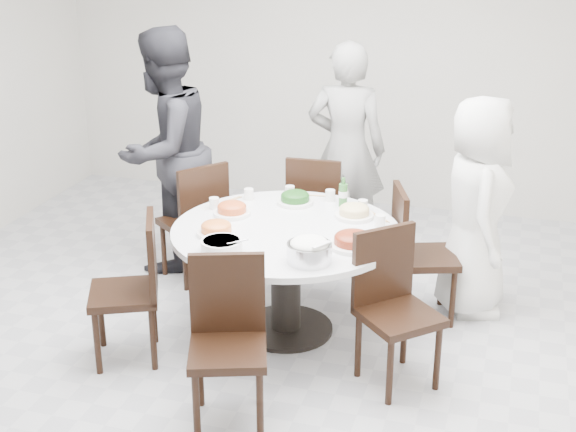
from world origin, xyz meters
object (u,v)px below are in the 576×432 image
(rice_bowl, at_px, (309,253))
(beverage_bottle, at_px, (343,192))
(soup_bowl, at_px, (221,246))
(diner_left, at_px, (165,151))
(dining_table, at_px, (286,281))
(diner_middle, at_px, (346,150))
(chair_nw, at_px, (192,220))
(chair_s, at_px, (228,348))
(chair_ne, at_px, (425,254))
(chair_n, at_px, (318,211))
(chair_se, at_px, (400,313))
(diner_right, at_px, (476,207))
(chair_sw, at_px, (123,290))

(rice_bowl, xyz_separation_m, beverage_bottle, (-0.02, 0.98, 0.05))
(rice_bowl, xyz_separation_m, soup_bowl, (-0.55, -0.01, -0.02))
(diner_left, bearing_deg, dining_table, 70.34)
(rice_bowl, bearing_deg, diner_middle, 96.25)
(chair_nw, bearing_deg, chair_s, 65.50)
(chair_ne, height_order, chair_n, same)
(chair_se, distance_m, rice_bowl, 0.64)
(chair_ne, relative_size, soup_bowl, 3.73)
(dining_table, xyz_separation_m, diner_left, (-1.22, 0.80, 0.57))
(dining_table, bearing_deg, chair_se, -27.23)
(diner_middle, bearing_deg, chair_ne, 125.92)
(rice_bowl, bearing_deg, chair_n, 102.63)
(chair_ne, xyz_separation_m, diner_right, (0.31, 0.22, 0.30))
(chair_nw, height_order, beverage_bottle, beverage_bottle)
(diner_right, bearing_deg, diner_middle, 42.22)
(soup_bowl, bearing_deg, chair_s, -66.96)
(dining_table, height_order, rice_bowl, rice_bowl)
(chair_sw, distance_m, rice_bowl, 1.21)
(chair_se, distance_m, diner_right, 1.20)
(dining_table, height_order, soup_bowl, soup_bowl)
(chair_s, bearing_deg, chair_nw, 99.33)
(chair_nw, xyz_separation_m, diner_middle, (1.00, 0.85, 0.40))
(dining_table, height_order, chair_sw, chair_sw)
(dining_table, bearing_deg, chair_nw, 146.54)
(beverage_bottle, bearing_deg, diner_middle, 101.41)
(chair_nw, xyz_separation_m, rice_bowl, (1.21, -1.08, 0.33))
(diner_middle, bearing_deg, dining_table, 84.55)
(chair_sw, distance_m, chair_se, 1.71)
(dining_table, height_order, diner_right, diner_right)
(chair_sw, height_order, beverage_bottle, beverage_bottle)
(chair_n, distance_m, rice_bowl, 1.62)
(chair_nw, xyz_separation_m, diner_right, (2.10, 0.07, 0.30))
(diner_middle, relative_size, rice_bowl, 6.53)
(diner_right, distance_m, beverage_bottle, 0.92)
(chair_nw, xyz_separation_m, chair_se, (1.76, -1.04, 0.00))
(diner_right, xyz_separation_m, diner_left, (-2.39, 0.11, 0.17))
(chair_ne, height_order, chair_nw, same)
(diner_right, bearing_deg, chair_s, 134.14)
(dining_table, relative_size, chair_sw, 1.58)
(dining_table, height_order, diner_middle, diner_middle)
(diner_middle, xyz_separation_m, rice_bowl, (0.21, -1.92, -0.07))
(chair_n, bearing_deg, chair_s, 88.68)
(chair_n, height_order, diner_left, diner_left)
(dining_table, height_order, diner_left, diner_left)
(dining_table, distance_m, chair_se, 0.94)
(chair_sw, relative_size, rice_bowl, 3.53)
(diner_left, height_order, beverage_bottle, diner_left)
(chair_se, bearing_deg, diner_left, 105.09)
(chair_se, distance_m, beverage_bottle, 1.16)
(chair_sw, relative_size, beverage_bottle, 4.54)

